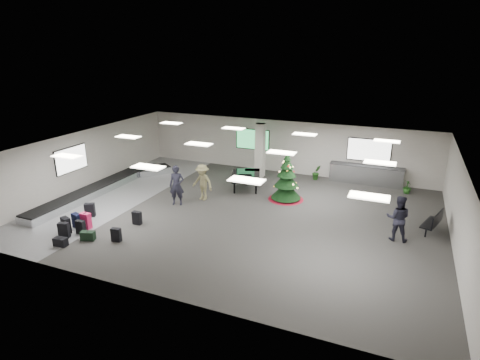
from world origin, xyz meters
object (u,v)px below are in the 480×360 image
at_px(baggage_carousel, 104,187).
at_px(traveler_bench, 398,218).
at_px(pink_suitcase, 86,221).
at_px(traveler_b, 202,182).
at_px(grand_piano, 246,176).
at_px(potted_plant_left, 316,172).
at_px(christmas_tree, 286,183).
at_px(traveler_a, 177,185).
at_px(service_counter, 366,175).
at_px(potted_plant_right, 407,187).
at_px(bench, 434,221).

xyz_separation_m(baggage_carousel, traveler_bench, (14.76, 0.05, 0.73)).
relative_size(pink_suitcase, traveler_bench, 0.38).
relative_size(pink_suitcase, traveler_b, 0.39).
bearing_deg(grand_piano, potted_plant_left, 25.93).
relative_size(christmas_tree, traveler_b, 1.40).
bearing_deg(potted_plant_left, traveler_bench, -53.72).
xyz_separation_m(traveler_a, potted_plant_left, (5.47, 6.48, -0.55)).
height_order(service_counter, christmas_tree, christmas_tree).
bearing_deg(traveler_b, potted_plant_right, 38.49).
distance_m(traveler_b, potted_plant_left, 7.13).
bearing_deg(traveler_a, pink_suitcase, -138.45).
relative_size(christmas_tree, traveler_bench, 1.36).
distance_m(pink_suitcase, potted_plant_right, 16.06).
relative_size(pink_suitcase, potted_plant_left, 0.81).
relative_size(traveler_a, potted_plant_right, 2.75).
relative_size(service_counter, bench, 2.60).
bearing_deg(traveler_bench, potted_plant_left, -54.95).
bearing_deg(potted_plant_left, traveler_a, -130.15).
xyz_separation_m(pink_suitcase, potted_plant_left, (7.65, 10.37, 0.09)).
height_order(baggage_carousel, grand_piano, grand_piano).
xyz_separation_m(pink_suitcase, bench, (13.72, 5.32, 0.18)).
height_order(christmas_tree, potted_plant_left, christmas_tree).
relative_size(traveler_bench, potted_plant_right, 2.62).
bearing_deg(traveler_bench, traveler_a, -0.47).
bearing_deg(christmas_tree, grand_piano, 167.39).
height_order(baggage_carousel, traveler_bench, traveler_bench).
bearing_deg(traveler_b, pink_suitcase, -110.28).
bearing_deg(potted_plant_right, pink_suitcase, -141.77).
distance_m(christmas_tree, traveler_b, 4.24).
xyz_separation_m(traveler_bench, potted_plant_right, (0.30, 5.91, -0.59)).
relative_size(service_counter, potted_plant_right, 5.60).
distance_m(baggage_carousel, potted_plant_right, 16.20).
bearing_deg(pink_suitcase, grand_piano, 60.58).
bearing_deg(traveler_a, potted_plant_left, 30.74).
bearing_deg(service_counter, pink_suitcase, -134.16).
distance_m(service_counter, potted_plant_left, 2.76).
distance_m(baggage_carousel, grand_piano, 7.66).
xyz_separation_m(bench, traveler_b, (-10.69, -0.36, 0.40)).
distance_m(service_counter, grand_piano, 6.88).
xyz_separation_m(traveler_b, potted_plant_left, (4.63, 5.40, -0.48)).
relative_size(baggage_carousel, pink_suitcase, 13.53).
height_order(service_counter, traveler_bench, traveler_bench).
relative_size(baggage_carousel, potted_plant_right, 13.43).
bearing_deg(baggage_carousel, potted_plant_left, 32.36).
xyz_separation_m(traveler_b, potted_plant_right, (9.59, 4.97, -0.56)).
relative_size(baggage_carousel, christmas_tree, 3.76).
distance_m(baggage_carousel, traveler_b, 5.61).
bearing_deg(christmas_tree, potted_plant_left, 78.98).
bearing_deg(traveler_bench, traveler_b, -7.04).
xyz_separation_m(baggage_carousel, traveler_a, (4.63, -0.08, 0.78)).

